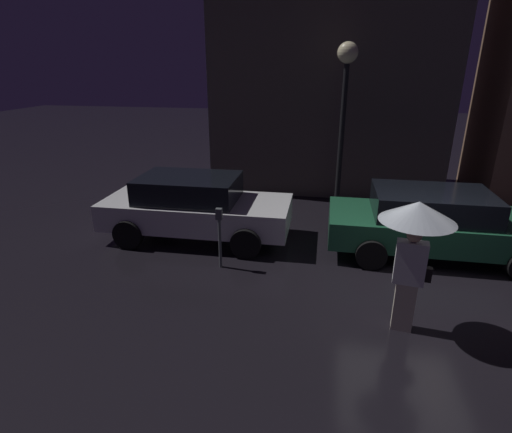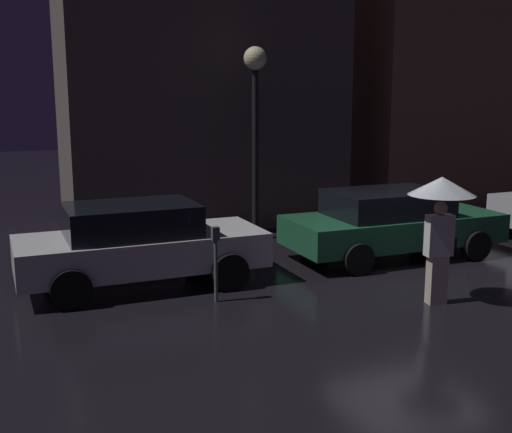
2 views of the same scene
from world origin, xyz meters
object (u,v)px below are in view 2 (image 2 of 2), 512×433
at_px(parked_car_white, 139,243).
at_px(parked_car_green, 392,222).
at_px(pedestrian_with_umbrella, 441,204).
at_px(street_lamp_near, 255,93).
at_px(parking_meter, 216,256).

height_order(parked_car_white, parked_car_green, parked_car_white).
bearing_deg(pedestrian_with_umbrella, street_lamp_near, -71.81).
height_order(parked_car_green, street_lamp_near, street_lamp_near).
distance_m(parked_car_green, pedestrian_with_umbrella, 3.13).
bearing_deg(parked_car_white, parking_meter, -55.47).
bearing_deg(parking_meter, parked_car_green, 17.89).
xyz_separation_m(parked_car_green, street_lamp_near, (-1.98, 2.58, 2.60)).
distance_m(parked_car_green, parking_meter, 4.51).
height_order(parking_meter, street_lamp_near, street_lamp_near).
bearing_deg(parking_meter, pedestrian_with_umbrella, -23.68).
bearing_deg(street_lamp_near, parked_car_white, -141.33).
bearing_deg(parked_car_green, street_lamp_near, 127.25).
relative_size(parking_meter, street_lamp_near, 0.29).
height_order(pedestrian_with_umbrella, street_lamp_near, street_lamp_near).
bearing_deg(pedestrian_with_umbrella, parking_meter, -15.50).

